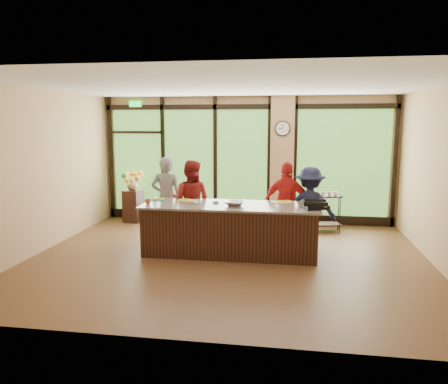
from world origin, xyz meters
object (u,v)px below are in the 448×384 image
(cook_right, at_px, (310,207))
(roasting_pan, at_px, (315,207))
(bar_cart, at_px, (325,208))
(cook_left, at_px, (166,198))
(flower_stand, at_px, (133,206))
(island_base, at_px, (230,230))

(cook_right, height_order, roasting_pan, cook_right)
(cook_right, height_order, bar_cart, cook_right)
(cook_left, distance_m, roasting_pan, 3.12)
(flower_stand, xyz_separation_m, bar_cart, (4.53, -0.27, 0.15))
(roasting_pan, bearing_deg, bar_cart, 59.45)
(island_base, height_order, bar_cart, bar_cart)
(island_base, xyz_separation_m, bar_cart, (1.83, 1.96, 0.10))
(roasting_pan, height_order, flower_stand, roasting_pan)
(cook_left, distance_m, cook_right, 2.90)
(island_base, bearing_deg, roasting_pan, -5.76)
(roasting_pan, bearing_deg, island_base, 152.71)
(cook_left, relative_size, cook_right, 1.10)
(bar_cart, bearing_deg, island_base, -147.62)
(bar_cart, bearing_deg, flower_stand, 162.15)
(cook_left, bearing_deg, roasting_pan, 153.27)
(island_base, xyz_separation_m, cook_right, (1.44, 0.76, 0.33))
(island_base, distance_m, bar_cart, 2.68)
(island_base, relative_size, roasting_pan, 7.57)
(cook_right, bearing_deg, flower_stand, -16.55)
(cook_left, bearing_deg, cook_right, 170.15)
(flower_stand, height_order, bar_cart, bar_cart)
(bar_cart, bearing_deg, cook_right, -122.48)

